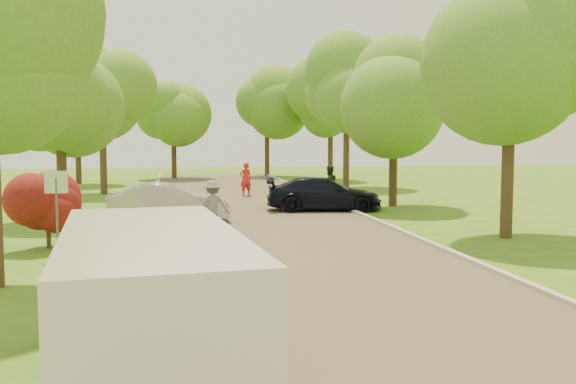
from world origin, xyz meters
TOP-DOWN VIEW (x-y plane):
  - ground at (0.00, 0.00)m, footprint 100.00×100.00m
  - road at (0.00, 8.00)m, footprint 8.00×60.00m
  - curb_left at (-4.05, 8.00)m, footprint 0.18×60.00m
  - curb_right at (4.05, 8.00)m, footprint 0.18×60.00m
  - street_sign at (-5.80, 4.00)m, footprint 0.55×0.06m
  - red_shrub at (-6.30, 5.50)m, footprint 1.70×1.70m
  - tree_l_midb at (-6.81, 12.00)m, footprint 4.30×4.20m
  - tree_l_far at (-6.39, 22.00)m, footprint 4.92×4.80m
  - tree_r_mida at (7.02, 5.00)m, footprint 5.13×5.00m
  - tree_r_midb at (6.60, 14.00)m, footprint 4.51×4.40m
  - tree_r_far at (7.23, 24.00)m, footprint 5.33×5.20m
  - tree_bg_a at (-8.78, 30.00)m, footprint 5.12×5.00m
  - tree_bg_b at (8.22, 32.00)m, footprint 5.12×5.00m
  - tree_bg_c at (-2.79, 34.00)m, footprint 4.92×4.80m
  - tree_bg_d at (4.22, 36.00)m, footprint 5.12×5.00m
  - minivan at (-3.20, -4.79)m, footprint 2.53×5.34m
  - silver_sedan at (-3.16, 10.10)m, footprint 4.30×1.66m
  - dark_sedan at (3.05, 12.83)m, footprint 4.90×2.52m
  - longboard at (-1.77, 7.18)m, footprint 0.30×0.83m
  - skateboarder at (-1.77, 7.18)m, footprint 1.07×0.68m
  - person_striped at (0.59, 19.63)m, footprint 0.72×0.59m
  - person_olive at (3.80, 15.00)m, footprint 1.01×0.88m

SIDE VIEW (x-z plane):
  - ground at x=0.00m, z-range 0.00..0.00m
  - road at x=0.00m, z-range 0.00..0.01m
  - curb_left at x=-4.05m, z-range 0.00..0.12m
  - curb_right at x=4.05m, z-range 0.00..0.12m
  - longboard at x=-1.77m, z-range 0.04..0.14m
  - dark_sedan at x=3.05m, z-range 0.00..1.36m
  - silver_sedan at x=-3.16m, z-range 0.00..1.40m
  - person_striped at x=0.59m, z-range 0.00..1.70m
  - person_olive at x=3.80m, z-range 0.00..1.75m
  - skateboarder at x=-1.77m, z-range 0.10..1.68m
  - minivan at x=-3.20m, z-range 0.05..1.97m
  - red_shrub at x=-6.30m, z-range 0.12..2.07m
  - street_sign at x=-5.80m, z-range 0.48..2.65m
  - tree_l_midb at x=-6.81m, z-range 1.28..7.89m
  - tree_r_midb at x=6.60m, z-range 1.38..8.38m
  - tree_bg_c at x=-2.79m, z-range 1.35..8.69m
  - tree_bg_a at x=-8.78m, z-range 1.45..9.18m
  - tree_bg_d at x=4.22m, z-range 1.45..9.18m
  - tree_l_far at x=-6.39m, z-range 1.57..9.36m
  - tree_r_mida at x=7.02m, z-range 1.56..9.51m
  - tree_bg_b at x=8.22m, z-range 1.56..9.51m
  - tree_r_far at x=7.23m, z-range 1.66..10.00m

